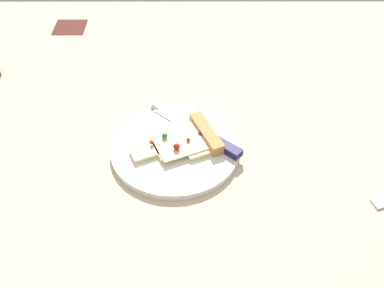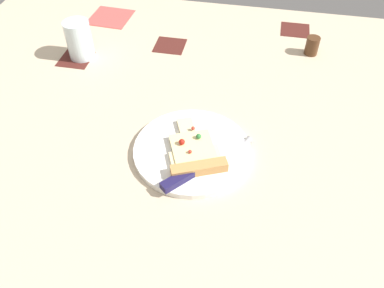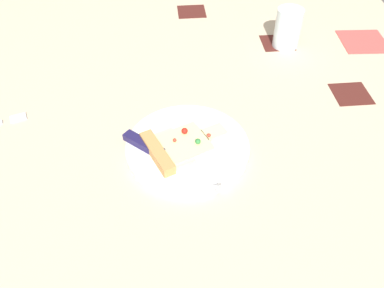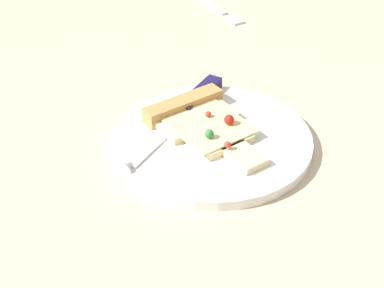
% 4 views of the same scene
% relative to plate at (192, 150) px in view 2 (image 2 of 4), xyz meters
% --- Properties ---
extents(ground_plane, '(1.47, 1.47, 0.03)m').
position_rel_plate_xyz_m(ground_plane, '(-0.06, -0.01, -0.02)').
color(ground_plane, '#C6B293').
rests_on(ground_plane, ground).
extents(plate, '(0.26, 0.26, 0.01)m').
position_rel_plate_xyz_m(plate, '(0.00, 0.00, 0.00)').
color(plate, white).
rests_on(plate, ground_plane).
extents(pizza_slice, '(0.15, 0.19, 0.03)m').
position_rel_plate_xyz_m(pizza_slice, '(0.01, -0.02, 0.02)').
color(pizza_slice, beige).
rests_on(pizza_slice, plate).
extents(knife, '(0.17, 0.19, 0.02)m').
position_rel_plate_xyz_m(knife, '(0.03, -0.06, 0.01)').
color(knife, silver).
rests_on(knife, plate).
extents(drinking_glass, '(0.07, 0.07, 0.11)m').
position_rel_plate_xyz_m(drinking_glass, '(-0.39, 0.31, 0.05)').
color(drinking_glass, silver).
rests_on(drinking_glass, ground_plane).
extents(pepper_shaker, '(0.04, 0.04, 0.05)m').
position_rel_plate_xyz_m(pepper_shaker, '(0.27, 0.46, 0.02)').
color(pepper_shaker, '#4C2D19').
rests_on(pepper_shaker, ground_plane).
extents(napkin, '(0.14, 0.14, 0.00)m').
position_rel_plate_xyz_m(napkin, '(-0.39, 0.55, -0.01)').
color(napkin, '#E54C47').
rests_on(napkin, ground_plane).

